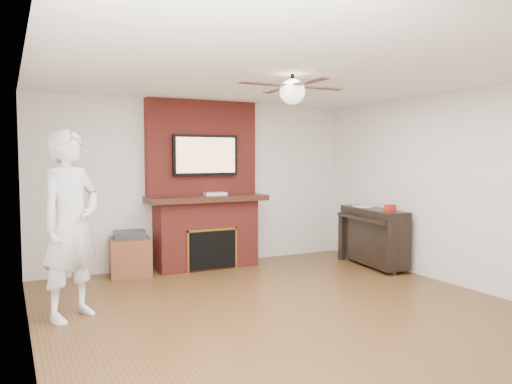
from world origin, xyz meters
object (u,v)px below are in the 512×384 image
person (71,225)px  side_table (130,255)px  piano (373,235)px  fireplace (205,201)px

person → side_table: (0.94, 1.61, -0.68)m
side_table → piano: piano is taller
side_table → person: bearing=-113.2°
person → piano: person is taller
person → fireplace: bearing=2.3°
fireplace → side_table: 1.34m
piano → fireplace: bearing=161.8°
side_table → piano: (3.43, -1.04, 0.18)m
person → side_table: 1.98m
side_table → piano: 3.59m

